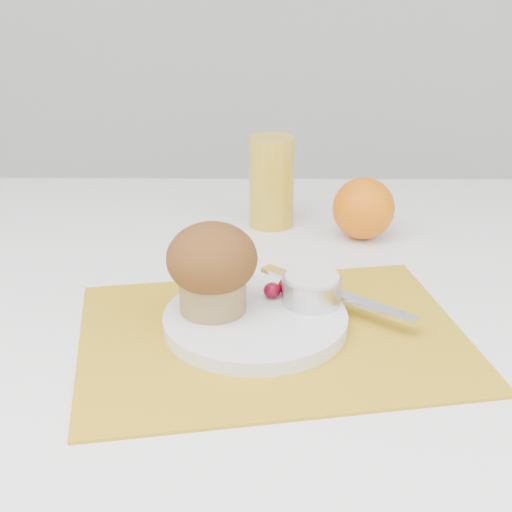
{
  "coord_description": "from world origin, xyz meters",
  "views": [
    {
      "loc": [
        -0.08,
        -0.74,
        1.12
      ],
      "look_at": [
        -0.09,
        0.0,
        0.8
      ],
      "focal_mm": 50.0,
      "sensor_mm": 36.0,
      "label": 1
    }
  ],
  "objects_px": {
    "orange": "(363,208)",
    "juice_glass": "(271,182)",
    "plate": "(255,320)",
    "muffin": "(212,266)"
  },
  "relations": [
    {
      "from": "orange",
      "to": "muffin",
      "type": "xyz_separation_m",
      "value": [
        -0.19,
        -0.25,
        0.03
      ]
    },
    {
      "from": "orange",
      "to": "juice_glass",
      "type": "height_order",
      "value": "juice_glass"
    },
    {
      "from": "juice_glass",
      "to": "muffin",
      "type": "relative_size",
      "value": 1.34
    },
    {
      "from": "plate",
      "to": "muffin",
      "type": "xyz_separation_m",
      "value": [
        -0.04,
        0.01,
        0.06
      ]
    },
    {
      "from": "plate",
      "to": "muffin",
      "type": "distance_m",
      "value": 0.07
    },
    {
      "from": "juice_glass",
      "to": "muffin",
      "type": "distance_m",
      "value": 0.31
    },
    {
      "from": "orange",
      "to": "muffin",
      "type": "height_order",
      "value": "muffin"
    },
    {
      "from": "plate",
      "to": "orange",
      "type": "xyz_separation_m",
      "value": [
        0.15,
        0.26,
        0.03
      ]
    },
    {
      "from": "juice_glass",
      "to": "plate",
      "type": "bearing_deg",
      "value": -93.64
    },
    {
      "from": "plate",
      "to": "orange",
      "type": "height_order",
      "value": "orange"
    }
  ]
}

